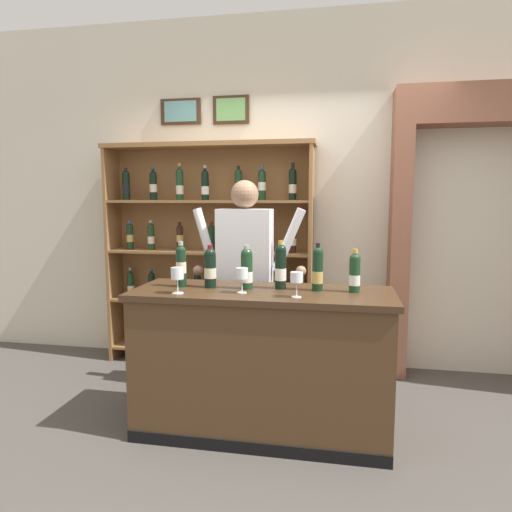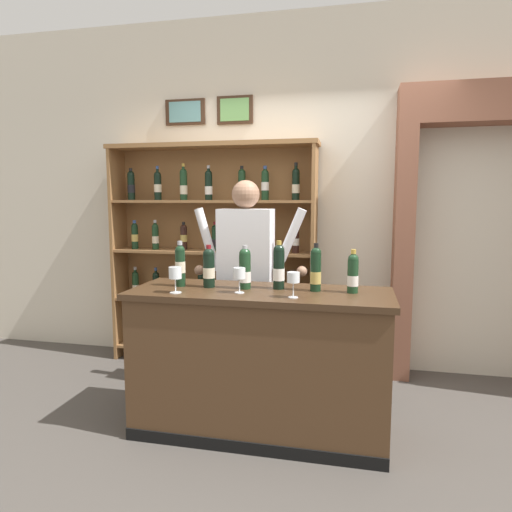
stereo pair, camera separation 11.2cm
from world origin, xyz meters
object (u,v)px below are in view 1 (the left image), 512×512
(wine_glass_center, at_px, (297,279))
(shopkeeper, at_px, (245,263))
(wine_glass_spare, at_px, (242,275))
(tasting_bottle_brunello, at_px, (247,269))
(wine_glass_right, at_px, (177,274))
(tasting_bottle_rosso, at_px, (210,267))
(tasting_bottle_bianco, at_px, (318,269))
(tasting_bottle_chianti, at_px, (181,265))
(tasting_counter, at_px, (262,362))
(tasting_bottle_prosecco, at_px, (281,267))
(wine_shelf, at_px, (210,248))
(tasting_bottle_riserva, at_px, (355,273))

(wine_glass_center, bearing_deg, shopkeeper, 122.14)
(wine_glass_spare, bearing_deg, tasting_bottle_brunello, 89.74)
(wine_glass_right, distance_m, wine_glass_spare, 0.40)
(shopkeeper, xyz_separation_m, tasting_bottle_brunello, (0.13, -0.55, 0.05))
(wine_glass_right, height_order, wine_glass_center, wine_glass_right)
(tasting_bottle_rosso, xyz_separation_m, tasting_bottle_brunello, (0.25, -0.00, -0.00))
(tasting_bottle_bianco, bearing_deg, tasting_bottle_chianti, -177.97)
(tasting_bottle_chianti, relative_size, tasting_bottle_bianco, 1.00)
(tasting_bottle_chianti, height_order, wine_glass_center, tasting_bottle_chianti)
(tasting_bottle_chianti, bearing_deg, tasting_bottle_brunello, 0.92)
(tasting_counter, xyz_separation_m, tasting_bottle_prosecco, (0.11, 0.08, 0.63))
(wine_shelf, bearing_deg, tasting_bottle_bianco, -47.74)
(tasting_bottle_bianco, relative_size, wine_glass_spare, 1.92)
(tasting_bottle_prosecco, bearing_deg, wine_glass_center, -62.69)
(tasting_counter, relative_size, tasting_bottle_prosecco, 5.30)
(tasting_bottle_riserva, distance_m, wine_glass_spare, 0.71)
(tasting_bottle_brunello, distance_m, tasting_bottle_bianco, 0.46)
(wine_shelf, relative_size, wine_glass_spare, 12.73)
(tasting_counter, distance_m, tasting_bottle_brunello, 0.62)
(wine_glass_spare, bearing_deg, wine_glass_center, -10.64)
(tasting_bottle_bianco, xyz_separation_m, tasting_bottle_riserva, (0.23, -0.01, -0.01))
(wine_glass_center, bearing_deg, tasting_counter, 144.54)
(tasting_bottle_prosecco, relative_size, wine_glass_right, 1.93)
(wine_shelf, relative_size, tasting_bottle_brunello, 7.11)
(tasting_counter, distance_m, tasting_bottle_bianco, 0.72)
(wine_shelf, bearing_deg, wine_glass_right, -81.59)
(tasting_bottle_rosso, bearing_deg, tasting_bottle_bianco, 1.92)
(tasting_bottle_riserva, height_order, wine_glass_right, tasting_bottle_riserva)
(wine_shelf, relative_size, tasting_bottle_riserva, 7.43)
(shopkeeper, distance_m, tasting_bottle_rosso, 0.56)
(tasting_bottle_rosso, distance_m, wine_glass_spare, 0.29)
(tasting_bottle_bianco, bearing_deg, tasting_counter, -169.83)
(tasting_bottle_rosso, bearing_deg, tasting_bottle_brunello, -0.29)
(tasting_bottle_chianti, height_order, tasting_bottle_rosso, tasting_bottle_chianti)
(tasting_counter, xyz_separation_m, tasting_bottle_bianco, (0.35, 0.06, 0.62))
(tasting_bottle_rosso, height_order, tasting_bottle_bianco, tasting_bottle_bianco)
(tasting_bottle_rosso, height_order, tasting_bottle_prosecco, tasting_bottle_prosecco)
(shopkeeper, relative_size, tasting_bottle_prosecco, 5.30)
(tasting_bottle_bianco, distance_m, wine_glass_spare, 0.49)
(tasting_counter, height_order, tasting_bottle_brunello, tasting_bottle_brunello)
(wine_glass_spare, bearing_deg, tasting_bottle_prosecco, 40.80)
(wine_shelf, xyz_separation_m, tasting_counter, (0.71, -1.23, -0.61))
(tasting_counter, bearing_deg, tasting_bottle_brunello, 160.92)
(wine_glass_right, height_order, wine_glass_spare, wine_glass_right)
(tasting_bottle_brunello, xyz_separation_m, wine_glass_center, (0.35, -0.21, -0.02))
(tasting_counter, relative_size, tasting_bottle_rosso, 5.92)
(wine_shelf, xyz_separation_m, tasting_bottle_riserva, (1.30, -1.18, -0.01))
(tasting_bottle_bianco, relative_size, tasting_bottle_riserva, 1.12)
(tasting_bottle_chianti, xyz_separation_m, wine_glass_center, (0.80, -0.20, -0.03))
(wine_shelf, relative_size, tasting_bottle_chianti, 6.65)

